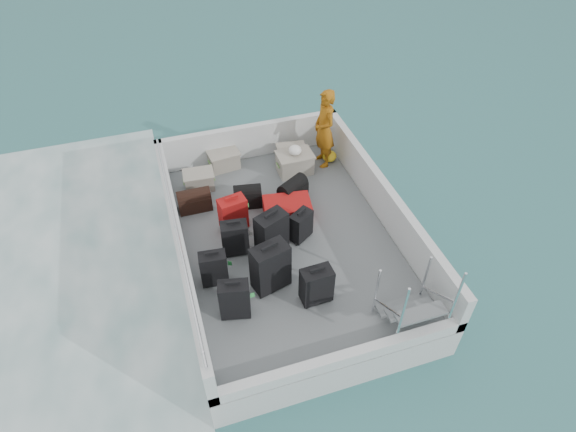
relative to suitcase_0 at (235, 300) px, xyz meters
name	(u,v)px	position (x,y,z in m)	size (l,w,h in m)	color
ground	(287,262)	(1.16, 1.25, -0.95)	(160.00, 160.00, 0.00)	#154C4A
ferry_hull	(287,250)	(1.16, 1.25, -0.65)	(3.60, 5.00, 0.60)	silver
deck	(287,237)	(1.16, 1.25, -0.34)	(3.30, 4.70, 0.02)	slate
deck_fittings	(314,230)	(1.51, 0.93, 0.04)	(3.60, 5.00, 0.90)	silver
suitcase_0	(235,300)	(0.00, 0.00, 0.00)	(0.42, 0.24, 0.65)	black
suitcase_1	(214,269)	(-0.16, 0.67, -0.03)	(0.40, 0.23, 0.60)	black
suitcase_2	(235,238)	(0.28, 1.19, -0.02)	(0.42, 0.25, 0.61)	black
suitcase_3	(270,268)	(0.62, 0.35, 0.08)	(0.54, 0.31, 0.82)	black
suitcase_4	(272,233)	(0.85, 1.07, 0.04)	(0.49, 0.29, 0.73)	black
suitcase_5	(233,214)	(0.38, 1.74, -0.02)	(0.45, 0.27, 0.62)	#A90D16
suitcase_6	(316,286)	(1.18, -0.10, -0.02)	(0.45, 0.27, 0.62)	black
suitcase_7	(301,226)	(1.38, 1.17, -0.06)	(0.38, 0.22, 0.54)	black
suitcase_8	(287,209)	(1.33, 1.74, -0.17)	(0.53, 0.80, 0.32)	#A90D16
duffel_0	(195,202)	(-0.16, 2.42, -0.17)	(0.57, 0.30, 0.32)	black
duffel_1	(248,197)	(0.75, 2.25, -0.17)	(0.49, 0.30, 0.32)	black
duffel_2	(293,191)	(1.57, 2.16, -0.17)	(0.54, 0.30, 0.32)	black
crate_0	(199,181)	(0.02, 2.98, -0.17)	(0.52, 0.36, 0.31)	#9E978A
crate_1	(224,160)	(0.59, 3.45, -0.16)	(0.55, 0.38, 0.33)	#9E978A
crate_2	(295,164)	(1.85, 2.89, -0.13)	(0.64, 0.44, 0.39)	#9E978A
crate_3	(291,155)	(1.89, 3.22, -0.17)	(0.53, 0.36, 0.32)	#9E978A
yellow_bag	(329,156)	(2.61, 3.02, -0.22)	(0.28, 0.26, 0.22)	yellow
white_bag	(295,151)	(1.85, 2.89, 0.15)	(0.24, 0.24, 0.18)	white
passenger	(324,129)	(2.46, 3.00, 0.45)	(0.58, 0.37, 1.56)	orange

